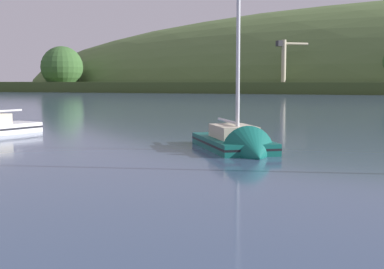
{
  "coord_description": "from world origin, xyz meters",
  "views": [
    {
      "loc": [
        5.14,
        16.22,
        3.78
      ],
      "look_at": [
        -2.01,
        44.33,
        0.93
      ],
      "focal_mm": 50.87,
      "sensor_mm": 36.0,
      "label": 1
    }
  ],
  "objects": [
    {
      "name": "sailboat_near_mooring",
      "position": [
        0.42,
        45.0,
        0.25
      ],
      "size": [
        6.25,
        8.42,
        12.86
      ],
      "rotation": [
        0.0,
        0.0,
        5.19
      ],
      "color": "#0F564C",
      "rests_on": "ground"
    },
    {
      "name": "dockside_crane",
      "position": [
        -8.74,
        184.83,
        7.47
      ],
      "size": [
        9.58,
        6.58,
        16.26
      ],
      "rotation": [
        0.0,
        0.0,
        0.54
      ],
      "color": "#4C4C51",
      "rests_on": "ground"
    }
  ]
}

